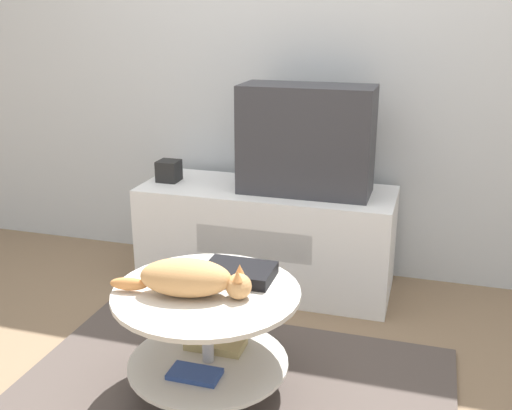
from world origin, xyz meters
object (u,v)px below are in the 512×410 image
Objects in this scene: tv at (306,140)px; cat at (189,278)px; dvd_box at (238,272)px; speaker at (169,171)px.

tv is 1.27× the size of cat.
cat is (-0.12, -0.19, 0.04)m from dvd_box.
speaker is at bearing -179.08° from tv.
tv is 1.12m from cat.
tv is at bearing 70.78° from cat.
speaker is 0.22× the size of cat.
tv is 5.82× the size of speaker.
dvd_box is 0.51× the size of cat.
dvd_box is at bearing -94.19° from tv.
cat is at bearing -99.68° from tv.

